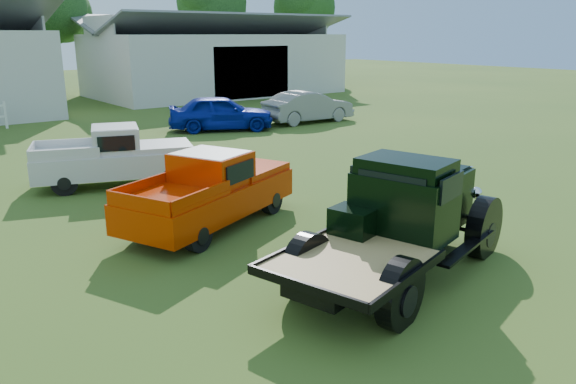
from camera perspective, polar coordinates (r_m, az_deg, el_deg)
ground at (r=10.47m, az=3.20°, el=-7.14°), size 120.00×120.00×0.00m
shed_right at (r=39.86m, az=-7.39°, el=13.59°), size 16.80×9.20×5.20m
tree_c at (r=41.81m, az=-23.01°, el=15.22°), size 5.40×5.40×9.00m
tree_d at (r=47.90m, az=-7.69°, el=16.81°), size 6.00×6.00×10.00m
tree_e at (r=50.87m, az=1.65°, el=16.59°), size 5.70×5.70×9.50m
vintage_flatbed at (r=9.72m, az=11.35°, el=-2.74°), size 5.59×3.30×2.07m
red_pickup at (r=12.24m, az=-7.99°, el=0.25°), size 4.85×3.35×1.65m
white_pickup at (r=16.23m, az=-17.28°, el=3.46°), size 4.69×3.08×1.61m
misc_car_blue at (r=24.67m, az=-6.83°, el=8.00°), size 4.81×3.64×1.53m
misc_car_grey at (r=26.80m, az=2.08°, el=8.65°), size 4.51×1.80×1.46m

